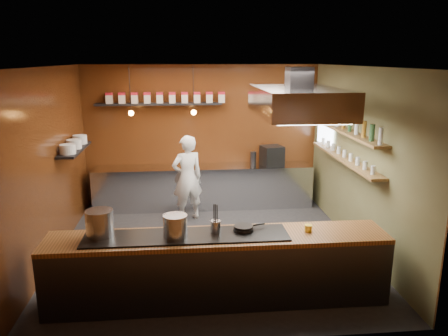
{
  "coord_description": "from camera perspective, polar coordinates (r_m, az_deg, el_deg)",
  "views": [
    {
      "loc": [
        -0.41,
        -6.79,
        3.13
      ],
      "look_at": [
        0.27,
        0.4,
        1.3
      ],
      "focal_mm": 35.0,
      "sensor_mm": 36.0,
      "label": 1
    }
  ],
  "objects": [
    {
      "name": "window_pane",
      "position": [
        9.04,
        13.18,
        6.02
      ],
      "size": [
        0.0,
        1.0,
        1.0
      ],
      "primitive_type": "plane",
      "rotation": [
        1.57,
        0.0,
        -1.57
      ],
      "color": "white",
      "rests_on": "right_wall"
    },
    {
      "name": "espresso_machine",
      "position": [
        9.33,
        6.29,
        1.61
      ],
      "size": [
        0.5,
        0.48,
        0.42
      ],
      "primitive_type": "cube",
      "rotation": [
        0.0,
        0.0,
        0.23
      ],
      "color": "black",
      "rests_on": "prep_counter"
    },
    {
      "name": "extractor_hood",
      "position": [
        6.65,
        9.66,
        8.61
      ],
      "size": [
        1.2,
        2.0,
        0.72
      ],
      "color": "#38383D",
      "rests_on": "ceiling"
    },
    {
      "name": "storage_tins",
      "position": [
        9.19,
        -7.58,
        9.1
      ],
      "size": [
        2.43,
        0.13,
        0.22
      ],
      "color": "beige",
      "rests_on": "tin_shelf"
    },
    {
      "name": "left_wall",
      "position": [
        7.29,
        -21.89,
        0.24
      ],
      "size": [
        0.0,
        5.0,
        5.0
      ],
      "primitive_type": "plane",
      "rotation": [
        1.57,
        0.0,
        1.57
      ],
      "color": "#341409",
      "rests_on": "ground"
    },
    {
      "name": "chef",
      "position": [
        8.56,
        -4.82,
        -1.31
      ],
      "size": [
        0.72,
        0.59,
        1.7
      ],
      "primitive_type": "imported",
      "rotation": [
        0.0,
        0.0,
        3.48
      ],
      "color": "silver",
      "rests_on": "floor"
    },
    {
      "name": "stockpot_small",
      "position": [
        5.55,
        -6.37,
        -7.52
      ],
      "size": [
        0.39,
        0.39,
        0.29
      ],
      "primitive_type": "cylinder",
      "rotation": [
        0.0,
        0.0,
        -0.37
      ],
      "color": "silver",
      "rests_on": "pass_counter"
    },
    {
      "name": "pendant_right",
      "position": [
        8.55,
        -3.98,
        7.6
      ],
      "size": [
        0.1,
        0.1,
        0.95
      ],
      "color": "black",
      "rests_on": "ceiling"
    },
    {
      "name": "prep_counter",
      "position": [
        9.36,
        -2.65,
        -2.45
      ],
      "size": [
        4.6,
        0.65,
        0.9
      ],
      "primitive_type": "cube",
      "color": "silver",
      "rests_on": "floor"
    },
    {
      "name": "floor",
      "position": [
        7.49,
        -1.78,
        -10.51
      ],
      "size": [
        5.0,
        5.0,
        0.0
      ],
      "primitive_type": "plane",
      "color": "black",
      "rests_on": "ground"
    },
    {
      "name": "frying_pan",
      "position": [
        5.75,
        2.62,
        -7.85
      ],
      "size": [
        0.43,
        0.27,
        0.07
      ],
      "color": "black",
      "rests_on": "pass_counter"
    },
    {
      "name": "bottle_shelf_upper",
      "position": [
        7.7,
        15.66,
        4.64
      ],
      "size": [
        0.26,
        2.8,
        0.04
      ],
      "primitive_type": "cube",
      "color": "olive",
      "rests_on": "right_wall"
    },
    {
      "name": "stockpot_large",
      "position": [
        5.75,
        -15.93,
        -6.94
      ],
      "size": [
        0.37,
        0.37,
        0.34
      ],
      "primitive_type": "cylinder",
      "rotation": [
        0.0,
        0.0,
        -0.05
      ],
      "color": "#B1B3B8",
      "rests_on": "pass_counter"
    },
    {
      "name": "pass_counter",
      "position": [
        5.85,
        -0.83,
        -12.9
      ],
      "size": [
        4.4,
        0.72,
        0.94
      ],
      "color": "#38383D",
      "rests_on": "floor"
    },
    {
      "name": "bottle_shelf_lower",
      "position": [
        7.79,
        15.44,
        1.23
      ],
      "size": [
        0.26,
        2.8,
        0.04
      ],
      "primitive_type": "cube",
      "color": "olive",
      "rests_on": "right_wall"
    },
    {
      "name": "utensil_crock",
      "position": [
        5.64,
        -1.11,
        -7.7
      ],
      "size": [
        0.17,
        0.17,
        0.17
      ],
      "primitive_type": "cylinder",
      "rotation": [
        0.0,
        0.0,
        -0.32
      ],
      "color": "silver",
      "rests_on": "pass_counter"
    },
    {
      "name": "bottles",
      "position": [
        7.68,
        15.73,
        5.67
      ],
      "size": [
        0.06,
        2.66,
        0.24
      ],
      "color": "silver",
      "rests_on": "bottle_shelf_upper"
    },
    {
      "name": "plate_shelf",
      "position": [
        8.18,
        -18.94,
        2.29
      ],
      "size": [
        0.3,
        1.4,
        0.04
      ],
      "primitive_type": "cube",
      "color": "black",
      "rests_on": "left_wall"
    },
    {
      "name": "plate_stacks",
      "position": [
        8.16,
        -18.99,
        2.98
      ],
      "size": [
        0.26,
        1.16,
        0.16
      ],
      "color": "silver",
      "rests_on": "plate_shelf"
    },
    {
      "name": "right_wall",
      "position": [
        7.57,
        17.38,
        1.11
      ],
      "size": [
        0.0,
        5.0,
        5.0
      ],
      "primitive_type": "plane",
      "rotation": [
        1.57,
        0.0,
        -1.57
      ],
      "color": "brown",
      "rests_on": "ground"
    },
    {
      "name": "tin_shelf",
      "position": [
        9.21,
        -8.5,
        8.26
      ],
      "size": [
        2.6,
        0.26,
        0.04
      ],
      "primitive_type": "cube",
      "color": "black",
      "rests_on": "back_wall"
    },
    {
      "name": "butter_jar",
      "position": [
        5.87,
        10.95,
        -7.72
      ],
      "size": [
        0.11,
        0.11,
        0.09
      ],
      "primitive_type": "cylinder",
      "rotation": [
        0.0,
        0.0,
        -0.08
      ],
      "color": "yellow",
      "rests_on": "pass_counter"
    },
    {
      "name": "ceiling",
      "position": [
        6.8,
        -1.98,
        13.1
      ],
      "size": [
        5.0,
        5.0,
        0.0
      ],
      "primitive_type": "plane",
      "rotation": [
        3.14,
        0.0,
        0.0
      ],
      "color": "silver",
      "rests_on": "back_wall"
    },
    {
      "name": "back_wall",
      "position": [
        9.44,
        -2.83,
        4.25
      ],
      "size": [
        5.0,
        0.0,
        5.0
      ],
      "primitive_type": "plane",
      "rotation": [
        1.57,
        0.0,
        0.0
      ],
      "color": "#341409",
      "rests_on": "ground"
    },
    {
      "name": "pendant_left",
      "position": [
        8.6,
        -12.06,
        7.37
      ],
      "size": [
        0.1,
        0.1,
        0.95
      ],
      "color": "black",
      "rests_on": "ceiling"
    },
    {
      "name": "wine_glasses",
      "position": [
        7.77,
        15.48,
        1.84
      ],
      "size": [
        0.07,
        2.37,
        0.13
      ],
      "color": "silver",
      "rests_on": "bottle_shelf_lower"
    }
  ]
}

